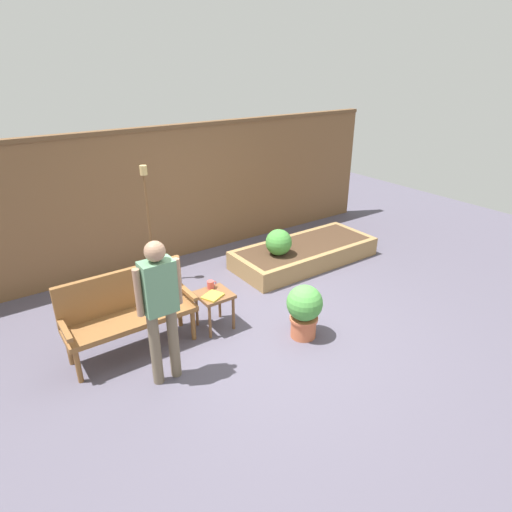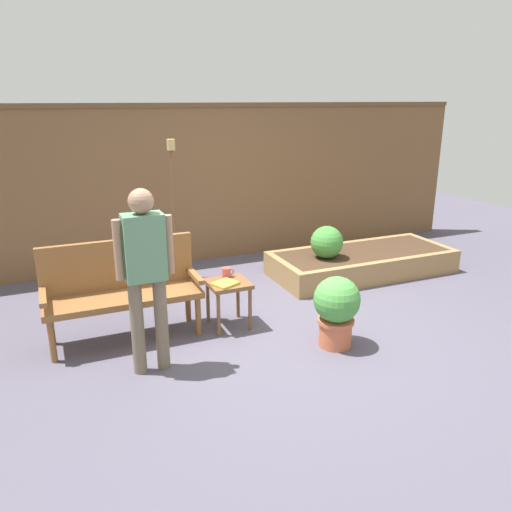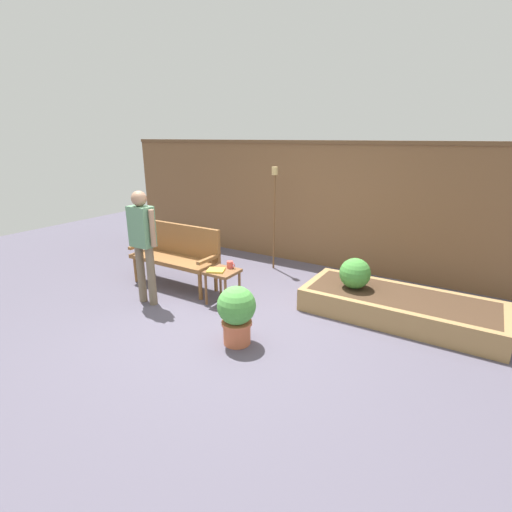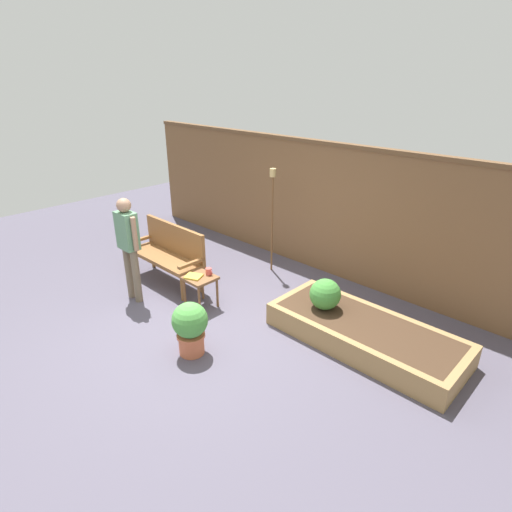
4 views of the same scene
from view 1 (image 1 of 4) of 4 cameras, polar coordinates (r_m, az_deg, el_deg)
The scene contains 11 objects.
ground_plane at distance 5.49m, azimuth 0.25°, elevation -9.52°, with size 14.00×14.00×0.00m, color #514C5B.
fence_back at distance 7.12m, azimuth -12.06°, elevation 7.79°, with size 8.40×0.14×2.16m.
garden_bench at distance 5.10m, azimuth -16.55°, elevation -6.35°, with size 1.44×0.48×0.94m.
side_table at distance 5.35m, azimuth -5.48°, elevation -5.66°, with size 0.40×0.40×0.48m.
cup_on_table at distance 5.40m, azimuth -5.94°, elevation -3.75°, with size 0.13×0.09×0.10m.
book_on_table at distance 5.22m, azimuth -5.69°, elevation -5.25°, with size 0.22×0.19×0.02m, color gold.
potted_boxwood at distance 5.19m, azimuth 6.35°, elevation -6.89°, with size 0.43×0.43×0.68m.
raised_planter_bed at distance 7.20m, azimuth 6.35°, elevation 0.37°, with size 2.40×1.00×0.30m.
shrub_near_bench at distance 6.67m, azimuth 2.99°, elevation 1.81°, with size 0.41×0.41×0.41m.
tiki_torch at distance 6.36m, azimuth -14.09°, elevation 6.55°, with size 0.10×0.10×1.75m.
person_by_bench at distance 4.32m, azimuth -12.48°, elevation -5.80°, with size 0.47×0.20×1.56m.
Camera 1 is at (-2.64, -3.71, 3.07)m, focal length 30.51 mm.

